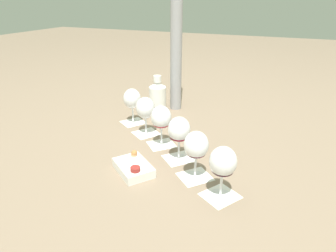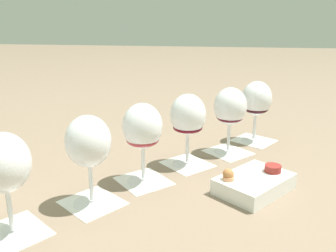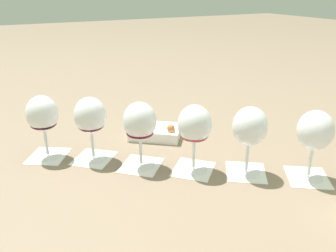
{
  "view_description": "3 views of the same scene",
  "coord_description": "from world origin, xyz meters",
  "px_view_note": "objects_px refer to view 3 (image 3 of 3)",
  "views": [
    {
      "loc": [
        1.01,
        0.42,
        0.6
      ],
      "look_at": [
        -0.0,
        -0.0,
        0.12
      ],
      "focal_mm": 32.0,
      "sensor_mm": 36.0,
      "label": 1
    },
    {
      "loc": [
        0.13,
        -0.75,
        0.34
      ],
      "look_at": [
        -0.0,
        -0.0,
        0.12
      ],
      "focal_mm": 38.0,
      "sensor_mm": 36.0,
      "label": 2
    },
    {
      "loc": [
        -0.74,
        0.39,
        0.45
      ],
      "look_at": [
        -0.0,
        -0.0,
        0.12
      ],
      "focal_mm": 38.0,
      "sensor_mm": 36.0,
      "label": 3
    }
  ],
  "objects_px": {
    "wine_glass_2": "(194,127)",
    "wine_glass_0": "(315,134)",
    "wine_glass_1": "(250,130)",
    "snack_dish": "(156,132)",
    "wine_glass_3": "(140,124)",
    "wine_glass_4": "(90,118)",
    "wine_glass_5": "(43,117)"
  },
  "relations": [
    {
      "from": "wine_glass_1",
      "to": "wine_glass_4",
      "type": "bearing_deg",
      "value": 51.42
    },
    {
      "from": "wine_glass_3",
      "to": "wine_glass_5",
      "type": "bearing_deg",
      "value": 50.6
    },
    {
      "from": "wine_glass_2",
      "to": "snack_dish",
      "type": "xyz_separation_m",
      "value": [
        0.24,
        -0.01,
        -0.1
      ]
    },
    {
      "from": "wine_glass_1",
      "to": "snack_dish",
      "type": "xyz_separation_m",
      "value": [
        0.31,
        0.11,
        -0.1
      ]
    },
    {
      "from": "wine_glass_2",
      "to": "wine_glass_0",
      "type": "bearing_deg",
      "value": -125.99
    },
    {
      "from": "wine_glass_2",
      "to": "snack_dish",
      "type": "bearing_deg",
      "value": -1.42
    },
    {
      "from": "wine_glass_0",
      "to": "wine_glass_2",
      "type": "distance_m",
      "value": 0.29
    },
    {
      "from": "wine_glass_0",
      "to": "wine_glass_5",
      "type": "distance_m",
      "value": 0.7
    },
    {
      "from": "wine_glass_1",
      "to": "wine_glass_4",
      "type": "xyz_separation_m",
      "value": [
        0.26,
        0.32,
        -0.0
      ]
    },
    {
      "from": "wine_glass_0",
      "to": "wine_glass_3",
      "type": "height_order",
      "value": "same"
    },
    {
      "from": "wine_glass_4",
      "to": "wine_glass_2",
      "type": "bearing_deg",
      "value": -130.75
    },
    {
      "from": "wine_glass_0",
      "to": "wine_glass_2",
      "type": "relative_size",
      "value": 1.0
    },
    {
      "from": "wine_glass_4",
      "to": "wine_glass_5",
      "type": "relative_size",
      "value": 1.0
    },
    {
      "from": "wine_glass_2",
      "to": "wine_glass_4",
      "type": "distance_m",
      "value": 0.28
    },
    {
      "from": "wine_glass_3",
      "to": "wine_glass_4",
      "type": "relative_size",
      "value": 1.0
    },
    {
      "from": "wine_glass_3",
      "to": "snack_dish",
      "type": "xyz_separation_m",
      "value": [
        0.15,
        -0.12,
        -0.1
      ]
    },
    {
      "from": "wine_glass_2",
      "to": "wine_glass_3",
      "type": "height_order",
      "value": "same"
    },
    {
      "from": "wine_glass_0",
      "to": "wine_glass_1",
      "type": "relative_size",
      "value": 1.0
    },
    {
      "from": "wine_glass_4",
      "to": "snack_dish",
      "type": "relative_size",
      "value": 0.93
    },
    {
      "from": "wine_glass_2",
      "to": "wine_glass_3",
      "type": "relative_size",
      "value": 1.0
    },
    {
      "from": "wine_glass_5",
      "to": "wine_glass_3",
      "type": "bearing_deg",
      "value": -129.4
    },
    {
      "from": "wine_glass_3",
      "to": "snack_dish",
      "type": "bearing_deg",
      "value": -37.45
    },
    {
      "from": "wine_glass_3",
      "to": "wine_glass_5",
      "type": "xyz_separation_m",
      "value": [
        0.17,
        0.21,
        -0.0
      ]
    },
    {
      "from": "wine_glass_0",
      "to": "snack_dish",
      "type": "bearing_deg",
      "value": 29.12
    },
    {
      "from": "wine_glass_0",
      "to": "wine_glass_4",
      "type": "bearing_deg",
      "value": 51.66
    },
    {
      "from": "wine_glass_2",
      "to": "wine_glass_4",
      "type": "relative_size",
      "value": 1.0
    },
    {
      "from": "wine_glass_0",
      "to": "snack_dish",
      "type": "distance_m",
      "value": 0.48
    },
    {
      "from": "wine_glass_1",
      "to": "wine_glass_3",
      "type": "height_order",
      "value": "same"
    },
    {
      "from": "wine_glass_2",
      "to": "snack_dish",
      "type": "relative_size",
      "value": 0.93
    },
    {
      "from": "wine_glass_1",
      "to": "wine_glass_3",
      "type": "bearing_deg",
      "value": 54.52
    },
    {
      "from": "wine_glass_3",
      "to": "snack_dish",
      "type": "distance_m",
      "value": 0.22
    },
    {
      "from": "wine_glass_0",
      "to": "wine_glass_5",
      "type": "bearing_deg",
      "value": 52.51
    }
  ]
}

